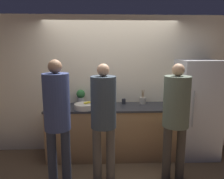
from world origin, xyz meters
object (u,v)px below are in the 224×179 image
Objects in this scene: person_center at (104,112)px; potted_plant at (81,96)px; refrigerator at (197,109)px; person_left at (57,113)px; person_right at (176,111)px; bottle_amber at (97,103)px; fruit_bowl at (85,106)px; cup_black at (124,101)px; utensil_crock at (143,100)px.

person_center is 6.64× the size of potted_plant.
refrigerator is 0.97× the size of person_left.
refrigerator is 1.01× the size of person_right.
bottle_amber is 0.71× the size of potted_plant.
person_left is 1.70m from person_right.
refrigerator reaches higher than fruit_bowl.
person_left reaches higher than person_center.
person_right reaches higher than fruit_bowl.
refrigerator is at bearing -7.77° from cup_black.
bottle_amber reaches higher than fruit_bowl.
refrigerator reaches higher than utensil_crock.
person_center is at bearing -82.31° from bottle_amber.
utensil_crock is at bearing -3.64° from potted_plant.
person_center is at bearing -63.52° from fruit_bowl.
bottle_amber is at bearing -40.61° from potted_plant.
bottle_amber reaches higher than cup_black.
person_center is (0.63, 0.13, -0.04)m from person_left.
person_left is at bearing -120.61° from bottle_amber.
person_center is at bearing -127.82° from utensil_crock.
person_center is 6.56× the size of utensil_crock.
refrigerator is 6.59× the size of utensil_crock.
bottle_amber is 0.43m from potted_plant.
potted_plant is (-0.10, 0.39, 0.10)m from fruit_bowl.
person_left reaches higher than fruit_bowl.
utensil_crock is 0.88m from bottle_amber.
fruit_bowl is 1.33× the size of utensil_crock.
person_right is 1.40m from bottle_amber.
fruit_bowl is at bearing -176.09° from refrigerator.
person_right is at bearing -35.16° from potted_plant.
refrigerator reaches higher than person_right.
bottle_amber is (-0.85, -0.20, 0.01)m from utensil_crock.
person_center reaches higher than person_right.
bottle_amber is (-1.16, 0.77, -0.05)m from person_right.
person_right is 1.82m from potted_plant.
fruit_bowl is 0.42m from potted_plant.
bottle_amber is (0.53, 0.90, -0.08)m from person_left.
person_right is at bearing -129.96° from refrigerator.
fruit_bowl is 1.12m from utensil_crock.
person_right is at bearing 4.34° from person_left.
refrigerator is 1.83m from bottle_amber.
bottle_amber is 1.93× the size of cup_black.
person_right is 6.64× the size of potted_plant.
utensil_crock reaches higher than fruit_bowl.
bottle_amber is (0.22, 0.12, 0.03)m from fruit_bowl.
person_center is (-1.72, -0.79, 0.18)m from refrigerator.
potted_plant is at bearing 173.27° from refrigerator.
fruit_bowl is at bearing -75.34° from potted_plant.
potted_plant is (-2.15, 0.25, 0.21)m from refrigerator.
cup_black is 0.82m from potted_plant.
person_left is 18.62× the size of cup_black.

